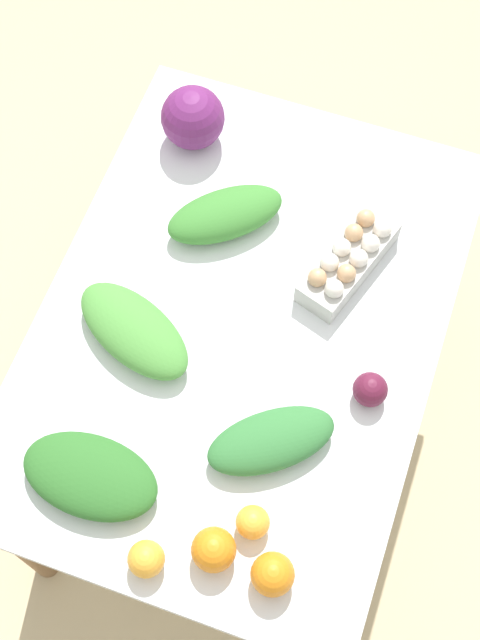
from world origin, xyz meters
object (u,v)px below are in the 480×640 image
object	(u,v)px
greens_bunch_kale	(90,476)
cabbage_purple	(193,118)
orange_3	(253,522)
greens_bunch_scallion	(225,214)
orange_2	(273,574)
orange_0	(214,550)
beet_root	(370,390)
orange_1	(148,560)
greens_bunch_beet_tops	(271,441)
greens_bunch_chard	(134,330)
egg_carton	(349,259)

from	to	relation	value
greens_bunch_kale	cabbage_purple	bearing A→B (deg)	6.89
cabbage_purple	orange_3	xyz separation A→B (m)	(-0.80, -0.42, -0.04)
greens_bunch_scallion	cabbage_purple	bearing A→B (deg)	37.01
cabbage_purple	orange_2	bearing A→B (deg)	-151.20
orange_0	orange_2	size ratio (longest dim) A/B	1.03
beet_root	orange_0	distance (m)	0.44
orange_1	beet_root	bearing A→B (deg)	-32.80
greens_bunch_scallion	greens_bunch_beet_tops	xyz separation A→B (m)	(-0.45, -0.26, -0.00)
cabbage_purple	orange_3	bearing A→B (deg)	-152.41
orange_0	greens_bunch_scallion	bearing A→B (deg)	18.08
orange_1	orange_3	xyz separation A→B (m)	(0.13, -0.16, -0.00)
greens_bunch_chard	orange_1	bearing A→B (deg)	-154.48
cabbage_purple	orange_3	size ratio (longest dim) A/B	2.23
cabbage_purple	greens_bunch_beet_tops	distance (m)	0.76
greens_bunch_scallion	greens_bunch_beet_tops	world-z (taller)	greens_bunch_scallion
greens_bunch_kale	orange_1	bearing A→B (deg)	-123.66
greens_bunch_kale	greens_bunch_beet_tops	size ratio (longest dim) A/B	1.05
beet_root	orange_3	distance (m)	0.35
cabbage_purple	greens_bunch_beet_tops	xyz separation A→B (m)	(-0.64, -0.40, -0.04)
cabbage_purple	orange_1	bearing A→B (deg)	-164.27
orange_3	cabbage_purple	bearing A→B (deg)	27.59
orange_0	orange_3	xyz separation A→B (m)	(0.07, -0.05, -0.01)
greens_bunch_chard	orange_0	bearing A→B (deg)	-139.74
cabbage_purple	egg_carton	xyz separation A→B (m)	(-0.21, -0.43, -0.03)
cabbage_purple	orange_1	world-z (taller)	cabbage_purple
greens_bunch_scallion	orange_3	distance (m)	0.67
cabbage_purple	egg_carton	size ratio (longest dim) A/B	0.52
greens_bunch_kale	orange_3	bearing A→B (deg)	-86.44
cabbage_purple	beet_root	world-z (taller)	cabbage_purple
orange_2	orange_3	bearing A→B (deg)	39.54
greens_bunch_kale	greens_bunch_scallion	distance (m)	0.63
greens_bunch_beet_tops	orange_0	size ratio (longest dim) A/B	3.06
egg_carton	orange_1	bearing A→B (deg)	4.60
greens_bunch_scallion	beet_root	world-z (taller)	greens_bunch_scallion
egg_carton	beet_root	size ratio (longest dim) A/B	3.96
egg_carton	orange_0	distance (m)	0.66
cabbage_purple	greens_bunch_scallion	size ratio (longest dim) A/B	0.55
greens_bunch_kale	orange_1	world-z (taller)	orange_1
greens_bunch_scallion	orange_3	bearing A→B (deg)	-155.83
greens_bunch_scallion	greens_bunch_beet_tops	distance (m)	0.52
beet_root	orange_0	world-z (taller)	orange_0
egg_carton	greens_bunch_scallion	size ratio (longest dim) A/B	1.07
greens_bunch_kale	greens_bunch_beet_tops	bearing A→B (deg)	-59.25
orange_0	orange_3	size ratio (longest dim) A/B	1.30
greens_bunch_kale	greens_bunch_beet_tops	world-z (taller)	greens_bunch_beet_tops
greens_bunch_beet_tops	orange_3	size ratio (longest dim) A/B	3.97
beet_root	orange_2	world-z (taller)	orange_2
greens_bunch_kale	greens_bunch_scallion	world-z (taller)	greens_bunch_scallion
beet_root	cabbage_purple	bearing A→B (deg)	49.19
greens_bunch_kale	orange_0	distance (m)	0.27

